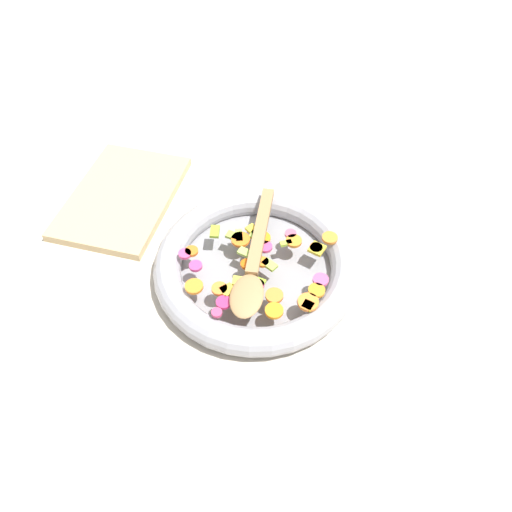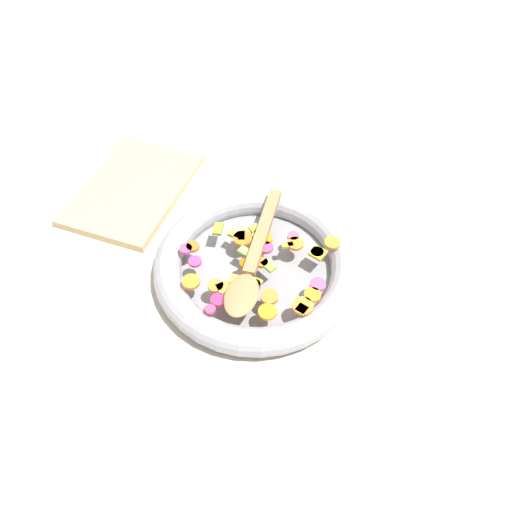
{
  "view_description": "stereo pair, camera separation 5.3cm",
  "coord_description": "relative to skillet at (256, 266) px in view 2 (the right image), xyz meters",
  "views": [
    {
      "loc": [
        -0.55,
        -0.14,
        0.74
      ],
      "look_at": [
        0.0,
        0.0,
        0.05
      ],
      "focal_mm": 35.0,
      "sensor_mm": 36.0,
      "label": 1
    },
    {
      "loc": [
        -0.54,
        -0.19,
        0.74
      ],
      "look_at": [
        0.0,
        0.0,
        0.05
      ],
      "focal_mm": 35.0,
      "sensor_mm": 36.0,
      "label": 2
    }
  ],
  "objects": [
    {
      "name": "wooden_spoon",
      "position": [
        -0.03,
        -0.0,
        0.04
      ],
      "size": [
        0.3,
        0.07,
        0.01
      ],
      "color": "#A87F51",
      "rests_on": "chopped_vegetables"
    },
    {
      "name": "ground_plane",
      "position": [
        0.0,
        0.0,
        -0.02
      ],
      "size": [
        4.0,
        4.0,
        0.0
      ],
      "primitive_type": "plane",
      "color": "beige"
    },
    {
      "name": "skillet",
      "position": [
        0.0,
        0.0,
        0.0
      ],
      "size": [
        0.37,
        0.37,
        0.05
      ],
      "color": "gray",
      "rests_on": "ground_plane"
    },
    {
      "name": "chopped_vegetables",
      "position": [
        -0.02,
        -0.01,
        0.03
      ],
      "size": [
        0.24,
        0.28,
        0.01
      ],
      "color": "orange",
      "rests_on": "skillet"
    },
    {
      "name": "cutting_board",
      "position": [
        0.12,
        0.32,
        -0.01
      ],
      "size": [
        0.29,
        0.2,
        0.02
      ],
      "color": "tan",
      "rests_on": "ground_plane"
    }
  ]
}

